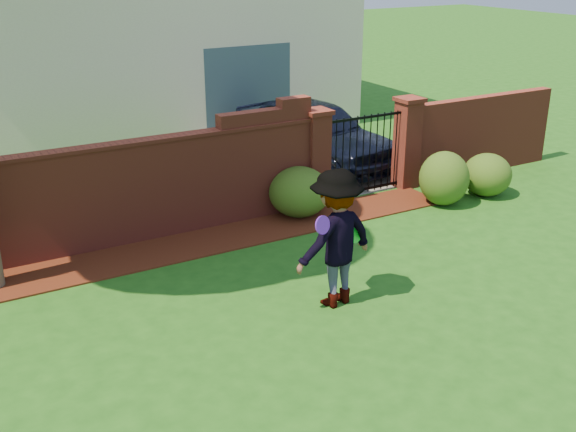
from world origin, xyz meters
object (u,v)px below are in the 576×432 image
man (337,239)px  car (323,134)px  frisbee_purple (323,225)px  frisbee_green (355,233)px

man → car: bearing=-129.7°
man → frisbee_purple: bearing=15.8°
car → man: man is taller
car → frisbee_purple: car is taller
frisbee_green → man: bearing=-167.7°
car → frisbee_green: car is taller
man → frisbee_green: (0.35, 0.08, -0.00)m
man → frisbee_green: 0.36m
man → frisbee_green: bearing=-176.6°
frisbee_green → car: bearing=61.6°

